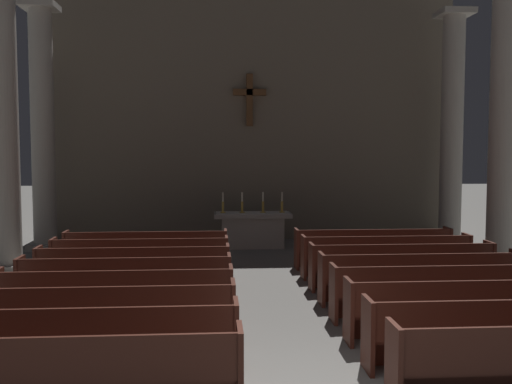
# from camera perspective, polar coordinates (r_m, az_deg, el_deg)

# --- Properties ---
(pew_left_row_1) EXTENTS (3.74, 0.50, 0.95)m
(pew_left_row_1) POSITION_cam_1_polar(r_m,az_deg,el_deg) (6.77, -17.97, -16.46)
(pew_left_row_1) COLOR #4C2319
(pew_left_row_1) RESTS_ON ground
(pew_left_row_2) EXTENTS (3.74, 0.50, 0.95)m
(pew_left_row_2) POSITION_cam_1_polar(r_m,az_deg,el_deg) (7.77, -16.01, -13.70)
(pew_left_row_2) COLOR #4C2319
(pew_left_row_2) RESTS_ON ground
(pew_left_row_3) EXTENTS (3.74, 0.50, 0.95)m
(pew_left_row_3) POSITION_cam_1_polar(r_m,az_deg,el_deg) (8.79, -14.53, -11.56)
(pew_left_row_3) COLOR #4C2319
(pew_left_row_3) RESTS_ON ground
(pew_left_row_4) EXTENTS (3.74, 0.50, 0.95)m
(pew_left_row_4) POSITION_cam_1_polar(r_m,az_deg,el_deg) (9.82, -13.38, -9.86)
(pew_left_row_4) COLOR #4C2319
(pew_left_row_4) RESTS_ON ground
(pew_left_row_5) EXTENTS (3.74, 0.50, 0.95)m
(pew_left_row_5) POSITION_cam_1_polar(r_m,az_deg,el_deg) (10.86, -12.45, -8.49)
(pew_left_row_5) COLOR #4C2319
(pew_left_row_5) RESTS_ON ground
(pew_left_row_6) EXTENTS (3.74, 0.50, 0.95)m
(pew_left_row_6) POSITION_cam_1_polar(r_m,az_deg,el_deg) (11.90, -11.69, -7.35)
(pew_left_row_6) COLOR #4C2319
(pew_left_row_6) RESTS_ON ground
(pew_left_row_7) EXTENTS (3.74, 0.50, 0.95)m
(pew_left_row_7) POSITION_cam_1_polar(r_m,az_deg,el_deg) (12.96, -11.06, -6.40)
(pew_left_row_7) COLOR #4C2319
(pew_left_row_7) RESTS_ON ground
(pew_left_row_8) EXTENTS (3.74, 0.50, 0.95)m
(pew_left_row_8) POSITION_cam_1_polar(r_m,az_deg,el_deg) (14.01, -10.53, -5.59)
(pew_left_row_8) COLOR #4C2319
(pew_left_row_8) RESTS_ON ground
(pew_right_row_2) EXTENTS (3.74, 0.50, 0.95)m
(pew_right_row_2) POSITION_cam_1_polar(r_m,az_deg,el_deg) (8.50, 23.12, -12.30)
(pew_right_row_2) COLOR #4C2319
(pew_right_row_2) RESTS_ON ground
(pew_right_row_3) EXTENTS (3.74, 0.50, 0.95)m
(pew_right_row_3) POSITION_cam_1_polar(r_m,az_deg,el_deg) (9.44, 20.07, -10.57)
(pew_right_row_3) COLOR #4C2319
(pew_right_row_3) RESTS_ON ground
(pew_right_row_4) EXTENTS (3.74, 0.50, 0.95)m
(pew_right_row_4) POSITION_cam_1_polar(r_m,az_deg,el_deg) (10.41, 17.60, -9.14)
(pew_right_row_4) COLOR #4C2319
(pew_right_row_4) RESTS_ON ground
(pew_right_row_5) EXTENTS (3.74, 0.50, 0.95)m
(pew_right_row_5) POSITION_cam_1_polar(r_m,az_deg,el_deg) (11.39, 15.57, -7.94)
(pew_right_row_5) COLOR #4C2319
(pew_right_row_5) RESTS_ON ground
(pew_right_row_6) EXTENTS (3.74, 0.50, 0.95)m
(pew_right_row_6) POSITION_cam_1_polar(r_m,az_deg,el_deg) (12.39, 13.88, -6.93)
(pew_right_row_6) COLOR #4C2319
(pew_right_row_6) RESTS_ON ground
(pew_right_row_7) EXTENTS (3.74, 0.50, 0.95)m
(pew_right_row_7) POSITION_cam_1_polar(r_m,az_deg,el_deg) (13.41, 12.44, -6.06)
(pew_right_row_7) COLOR #4C2319
(pew_right_row_7) RESTS_ON ground
(pew_right_row_8) EXTENTS (3.74, 0.50, 0.95)m
(pew_right_row_8) POSITION_cam_1_polar(r_m,az_deg,el_deg) (14.43, 11.22, -5.31)
(pew_right_row_8) COLOR #4C2319
(pew_right_row_8) RESTS_ON ground
(column_left_third) EXTENTS (0.96, 0.96, 6.83)m
(column_left_third) POSITION_cam_1_polar(r_m,az_deg,el_deg) (14.64, -23.14, 5.77)
(column_left_third) COLOR #ADA89E
(column_left_third) RESTS_ON ground
(column_right_third) EXTENTS (0.96, 0.96, 6.83)m
(column_right_third) POSITION_cam_1_polar(r_m,az_deg,el_deg) (15.50, 22.70, 5.68)
(column_right_third) COLOR #ADA89E
(column_right_third) RESTS_ON ground
(column_left_fourth) EXTENTS (0.96, 0.96, 6.83)m
(column_left_fourth) POSITION_cam_1_polar(r_m,az_deg,el_deg) (17.56, -19.88, 5.55)
(column_left_fourth) COLOR #ADA89E
(column_left_fourth) RESTS_ON ground
(column_right_fourth) EXTENTS (0.96, 0.96, 6.83)m
(column_right_fourth) POSITION_cam_1_polar(r_m,az_deg,el_deg) (18.29, 18.36, 5.52)
(column_right_fourth) COLOR #ADA89E
(column_right_fourth) RESTS_ON ground
(altar) EXTENTS (2.20, 0.90, 1.01)m
(altar) POSITION_cam_1_polar(r_m,az_deg,el_deg) (17.01, -0.33, -3.60)
(altar) COLOR #A8A399
(altar) RESTS_ON ground
(candlestick_outer_left) EXTENTS (0.16, 0.16, 0.59)m
(candlestick_outer_left) POSITION_cam_1_polar(r_m,az_deg,el_deg) (16.90, -3.21, -1.40)
(candlestick_outer_left) COLOR #B79338
(candlestick_outer_left) RESTS_ON altar
(candlestick_inner_left) EXTENTS (0.16, 0.16, 0.59)m
(candlestick_inner_left) POSITION_cam_1_polar(r_m,az_deg,el_deg) (16.92, -1.35, -1.39)
(candlestick_inner_left) COLOR #B79338
(candlestick_inner_left) RESTS_ON altar
(candlestick_inner_right) EXTENTS (0.16, 0.16, 0.59)m
(candlestick_inner_right) POSITION_cam_1_polar(r_m,az_deg,el_deg) (16.96, 0.68, -1.38)
(candlestick_inner_right) COLOR #B79338
(candlestick_inner_right) RESTS_ON altar
(candlestick_outer_right) EXTENTS (0.16, 0.16, 0.59)m
(candlestick_outer_right) POSITION_cam_1_polar(r_m,az_deg,el_deg) (17.01, 2.52, -1.36)
(candlestick_outer_right) COLOR #B79338
(candlestick_outer_right) RESTS_ON altar
(apse_with_cross) EXTENTS (12.73, 0.44, 7.87)m
(apse_with_cross) POSITION_cam_1_polar(r_m,az_deg,el_deg) (18.50, -0.67, 7.59)
(apse_with_cross) COLOR #706656
(apse_with_cross) RESTS_ON ground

